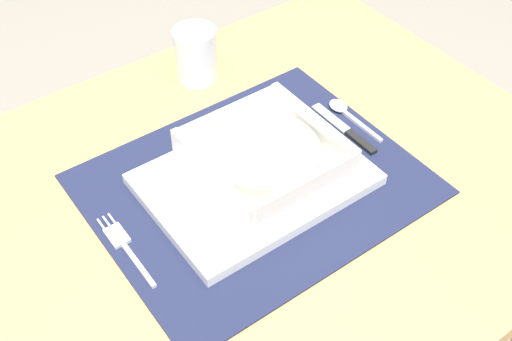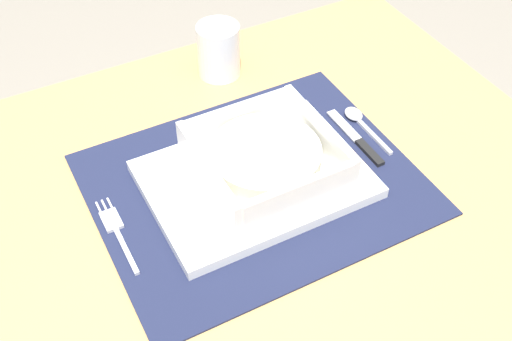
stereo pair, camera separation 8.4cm
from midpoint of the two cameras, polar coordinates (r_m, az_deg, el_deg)
name	(u,v)px [view 2 (the right image)]	position (r m, az deg, el deg)	size (l,w,h in m)	color
dining_table	(255,241)	(0.96, 2.44, -6.40)	(0.88, 0.70, 0.75)	#B2844C
placemat	(256,185)	(0.86, 2.79, -1.47)	(0.43, 0.35, 0.00)	#191E38
serving_plate	(253,180)	(0.86, 2.54, -0.99)	(0.29, 0.21, 0.02)	white
porridge_bowl	(266,160)	(0.84, 3.76, 0.77)	(0.18, 0.18, 0.05)	white
fork	(116,229)	(0.82, -9.52, -5.32)	(0.02, 0.13, 0.00)	silver
spoon	(358,119)	(0.97, 11.55, 4.41)	(0.02, 0.11, 0.01)	silver
butter_knife	(358,140)	(0.94, 11.65, 2.51)	(0.01, 0.13, 0.01)	black
bread_knife	(347,150)	(0.92, 10.73, 1.64)	(0.01, 0.14, 0.01)	#59331E
drinking_glass	(219,52)	(1.04, -0.97, 10.40)	(0.07, 0.07, 0.09)	white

